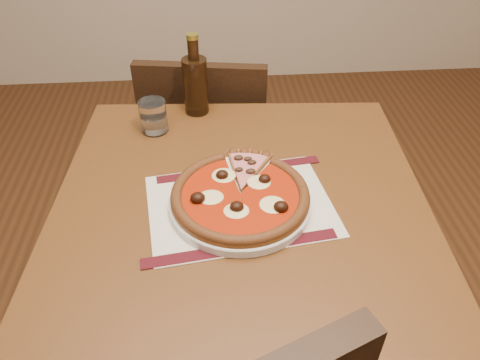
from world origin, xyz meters
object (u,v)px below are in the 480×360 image
(pizza, at_px, (240,195))
(bottle, at_px, (195,83))
(plate, at_px, (240,202))
(chair_far, at_px, (209,147))
(water_glass, at_px, (153,116))
(table, at_px, (241,230))

(pizza, bearing_deg, bottle, 102.57)
(plate, height_order, bottle, bottle)
(chair_far, relative_size, bottle, 3.79)
(water_glass, bearing_deg, table, -54.12)
(pizza, bearing_deg, chair_far, 95.85)
(plate, bearing_deg, bottle, 102.59)
(chair_far, height_order, bottle, bottle)
(bottle, bearing_deg, table, -75.93)
(plate, xyz_separation_m, pizza, (-0.00, -0.00, 0.02))
(table, relative_size, water_glass, 10.10)
(table, xyz_separation_m, pizza, (-0.00, -0.03, 0.13))
(plate, bearing_deg, chair_far, 95.86)
(chair_far, relative_size, plate, 2.79)
(table, relative_size, bottle, 3.86)
(pizza, xyz_separation_m, water_glass, (-0.20, 0.31, 0.01))
(chair_far, xyz_separation_m, bottle, (-0.03, -0.22, 0.36))
(table, bearing_deg, plate, -96.62)
(pizza, distance_m, bottle, 0.41)
(chair_far, height_order, water_glass, water_glass)
(plate, distance_m, bottle, 0.41)
(table, bearing_deg, bottle, 104.07)
(pizza, distance_m, water_glass, 0.37)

